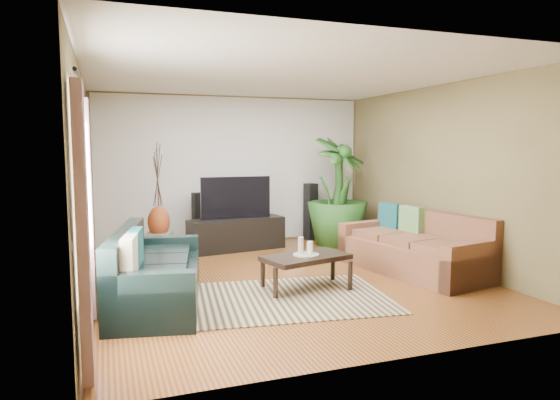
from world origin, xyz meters
name	(u,v)px	position (x,y,z in m)	size (l,w,h in m)	color
floor	(285,278)	(0.00, 0.00, 0.00)	(5.50, 5.50, 0.00)	brown
ceiling	(285,76)	(0.00, 0.00, 2.70)	(5.50, 5.50, 0.00)	white
wall_back	(234,170)	(0.00, 2.75, 1.35)	(5.00, 5.00, 0.00)	brown
wall_front	(401,200)	(0.00, -2.75, 1.35)	(5.00, 5.00, 0.00)	brown
wall_left	(83,184)	(-2.50, 0.00, 1.35)	(5.50, 5.50, 0.00)	brown
wall_right	(442,175)	(2.50, 0.00, 1.35)	(5.50, 5.50, 0.00)	brown
backwall_panel	(234,170)	(0.00, 2.74, 1.35)	(4.90, 4.90, 0.00)	white
window_pane	(79,191)	(-2.48, -1.60, 1.40)	(1.80, 1.80, 0.00)	white
curtain_near	(83,233)	(-2.43, -2.35, 1.15)	(0.08, 0.35, 2.20)	gray
curtain_far	(88,209)	(-2.43, -0.85, 1.15)	(0.08, 0.35, 2.20)	gray
curtain_rod	(80,85)	(-2.43, -1.60, 2.30)	(0.03, 0.03, 1.90)	black
sofa_left	(158,267)	(-1.73, -0.53, 0.42)	(2.08, 0.89, 0.85)	black
sofa_right	(413,243)	(1.83, -0.29, 0.42)	(2.18, 0.98, 0.85)	brown
area_rug	(286,298)	(-0.29, -0.86, 0.01)	(2.38, 1.69, 0.01)	tan
coffee_table	(306,272)	(0.07, -0.57, 0.22)	(1.06, 0.58, 0.43)	black
candle_tray	(306,255)	(0.07, -0.57, 0.44)	(0.33, 0.33, 0.01)	gray
candle_tall	(301,246)	(0.01, -0.54, 0.55)	(0.07, 0.07, 0.21)	beige
candle_mid	(310,248)	(0.11, -0.61, 0.53)	(0.07, 0.07, 0.16)	#ECE6C7
candle_short	(309,247)	(0.14, -0.51, 0.51)	(0.07, 0.07, 0.13)	#ECE2C7
tv_stand	(236,234)	(-0.15, 2.04, 0.28)	(1.65, 0.50, 0.55)	black
television	(236,197)	(-0.15, 2.06, 0.91)	(1.21, 0.07, 0.72)	black
speaker_left	(198,220)	(-0.73, 2.50, 0.49)	(0.17, 0.19, 0.97)	black
speaker_right	(311,212)	(1.44, 2.50, 0.54)	(0.19, 0.22, 1.08)	black
potted_plant	(338,191)	(1.69, 1.86, 0.98)	(1.09, 1.09, 1.95)	#224F1A
plant_pot	(337,237)	(1.69, 1.86, 0.14)	(0.36, 0.36, 0.28)	black
pedestal	(159,244)	(-1.46, 1.98, 0.20)	(0.39, 0.39, 0.39)	gray
vase	(159,222)	(-1.46, 1.98, 0.57)	(0.36, 0.36, 0.50)	#8F3B1A
side_table	(116,268)	(-2.17, 0.35, 0.24)	(0.45, 0.45, 0.48)	brown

